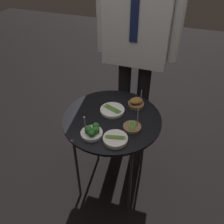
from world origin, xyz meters
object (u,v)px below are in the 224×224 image
bowl_broccoli_mid_left (92,132)px  serving_cart (112,123)px  bowl_asparagus_back_right (115,139)px  waiter_figure (137,31)px  bowl_asparagus_front_center (132,127)px  bowl_roast_front_right (136,103)px  bowl_asparagus_near_rim (112,110)px

bowl_broccoli_mid_left → serving_cart: bearing=71.9°
bowl_asparagus_back_right → waiter_figure: waiter_figure is taller
bowl_asparagus_front_center → bowl_roast_front_right: 0.25m
bowl_broccoli_mid_left → bowl_roast_front_right: (0.19, 0.38, 0.00)m
serving_cart → bowl_broccoli_mid_left: (-0.06, -0.20, 0.08)m
serving_cart → bowl_asparagus_near_rim: (-0.02, 0.07, 0.06)m
bowl_roast_front_right → waiter_figure: 0.54m
bowl_asparagus_front_center → waiter_figure: 0.75m
serving_cart → bowl_asparagus_near_rim: bearing=106.9°
bowl_asparagus_near_rim → bowl_asparagus_back_right: size_ratio=1.11×
bowl_asparagus_near_rim → bowl_roast_front_right: size_ratio=1.29×
bowl_asparagus_near_rim → bowl_broccoli_mid_left: size_ratio=1.09×
serving_cart → bowl_asparagus_front_center: 0.18m
waiter_figure → serving_cart: bearing=-91.1°
bowl_asparagus_near_rim → waiter_figure: (0.03, 0.50, 0.39)m
bowl_asparagus_back_right → waiter_figure: (-0.08, 0.77, 0.39)m
bowl_asparagus_front_center → bowl_asparagus_near_rim: bearing=144.4°
bowl_asparagus_front_center → bowl_asparagus_back_right: bearing=-116.2°
bowl_broccoli_mid_left → bowl_roast_front_right: bearing=64.0°
bowl_asparagus_near_rim → bowl_asparagus_front_center: bearing=-35.6°
bowl_broccoli_mid_left → bowl_roast_front_right: 0.42m
bowl_broccoli_mid_left → waiter_figure: 0.85m
bowl_broccoli_mid_left → waiter_figure: size_ratio=0.09×
bowl_asparagus_front_center → waiter_figure: size_ratio=0.09×
bowl_broccoli_mid_left → bowl_asparagus_front_center: (0.22, 0.14, -0.01)m
serving_cart → bowl_roast_front_right: bearing=56.5°
bowl_broccoli_mid_left → bowl_asparagus_front_center: 0.26m
serving_cart → bowl_asparagus_back_right: size_ratio=4.67×
serving_cart → bowl_broccoli_mid_left: 0.22m
bowl_broccoli_mid_left → bowl_asparagus_front_center: bearing=31.6°
bowl_asparagus_back_right → bowl_broccoli_mid_left: bearing=178.8°
bowl_broccoli_mid_left → waiter_figure: waiter_figure is taller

